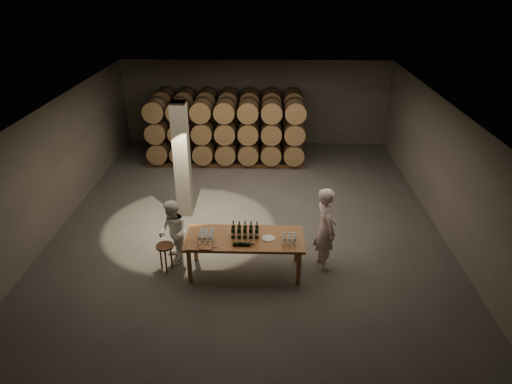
{
  "coord_description": "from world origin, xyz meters",
  "views": [
    {
      "loc": [
        0.48,
        -11.02,
        6.22
      ],
      "look_at": [
        0.2,
        -0.64,
        1.1
      ],
      "focal_mm": 32.0,
      "sensor_mm": 36.0,
      "label": 1
    }
  ],
  "objects_px": {
    "stool": "(165,250)",
    "notebook_near": "(206,247)",
    "bottle_cluster": "(245,231)",
    "person_woman": "(173,233)",
    "person_man": "(326,229)",
    "tasting_table": "(245,241)",
    "plate": "(268,238)"
  },
  "relations": [
    {
      "from": "stool",
      "to": "person_woman",
      "type": "distance_m",
      "value": 0.44
    },
    {
      "from": "person_man",
      "to": "person_woman",
      "type": "bearing_deg",
      "value": 72.54
    },
    {
      "from": "person_woman",
      "to": "stool",
      "type": "bearing_deg",
      "value": -45.12
    },
    {
      "from": "bottle_cluster",
      "to": "plate",
      "type": "relative_size",
      "value": 2.09
    },
    {
      "from": "person_man",
      "to": "person_woman",
      "type": "relative_size",
      "value": 1.27
    },
    {
      "from": "stool",
      "to": "person_woman",
      "type": "relative_size",
      "value": 0.43
    },
    {
      "from": "plate",
      "to": "person_man",
      "type": "relative_size",
      "value": 0.15
    },
    {
      "from": "tasting_table",
      "to": "stool",
      "type": "relative_size",
      "value": 3.9
    },
    {
      "from": "tasting_table",
      "to": "bottle_cluster",
      "type": "relative_size",
      "value": 4.3
    },
    {
      "from": "notebook_near",
      "to": "person_woman",
      "type": "distance_m",
      "value": 1.18
    },
    {
      "from": "plate",
      "to": "person_woman",
      "type": "bearing_deg",
      "value": 170.08
    },
    {
      "from": "stool",
      "to": "person_woman",
      "type": "height_order",
      "value": "person_woman"
    },
    {
      "from": "tasting_table",
      "to": "notebook_near",
      "type": "height_order",
      "value": "notebook_near"
    },
    {
      "from": "plate",
      "to": "stool",
      "type": "bearing_deg",
      "value": 179.26
    },
    {
      "from": "bottle_cluster",
      "to": "person_woman",
      "type": "relative_size",
      "value": 0.39
    },
    {
      "from": "bottle_cluster",
      "to": "person_woman",
      "type": "height_order",
      "value": "person_woman"
    },
    {
      "from": "notebook_near",
      "to": "person_woman",
      "type": "xyz_separation_m",
      "value": [
        -0.87,
        0.79,
        -0.13
      ]
    },
    {
      "from": "stool",
      "to": "notebook_near",
      "type": "bearing_deg",
      "value": -23.83
    },
    {
      "from": "person_woman",
      "to": "plate",
      "type": "bearing_deg",
      "value": 54.22
    },
    {
      "from": "bottle_cluster",
      "to": "person_man",
      "type": "bearing_deg",
      "value": 6.79
    },
    {
      "from": "tasting_table",
      "to": "bottle_cluster",
      "type": "height_order",
      "value": "bottle_cluster"
    },
    {
      "from": "person_man",
      "to": "person_woman",
      "type": "distance_m",
      "value": 3.46
    },
    {
      "from": "bottle_cluster",
      "to": "plate",
      "type": "xyz_separation_m",
      "value": [
        0.51,
        -0.09,
        -0.11
      ]
    },
    {
      "from": "plate",
      "to": "person_woman",
      "type": "relative_size",
      "value": 0.18
    },
    {
      "from": "bottle_cluster",
      "to": "stool",
      "type": "height_order",
      "value": "bottle_cluster"
    },
    {
      "from": "person_man",
      "to": "bottle_cluster",
      "type": "bearing_deg",
      "value": 80.6
    },
    {
      "from": "notebook_near",
      "to": "person_man",
      "type": "distance_m",
      "value": 2.69
    },
    {
      "from": "notebook_near",
      "to": "person_woman",
      "type": "height_order",
      "value": "person_woman"
    },
    {
      "from": "bottle_cluster",
      "to": "person_woman",
      "type": "distance_m",
      "value": 1.71
    },
    {
      "from": "notebook_near",
      "to": "person_man",
      "type": "bearing_deg",
      "value": 20.07
    },
    {
      "from": "notebook_near",
      "to": "stool",
      "type": "height_order",
      "value": "notebook_near"
    },
    {
      "from": "tasting_table",
      "to": "person_woman",
      "type": "relative_size",
      "value": 1.66
    }
  ]
}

